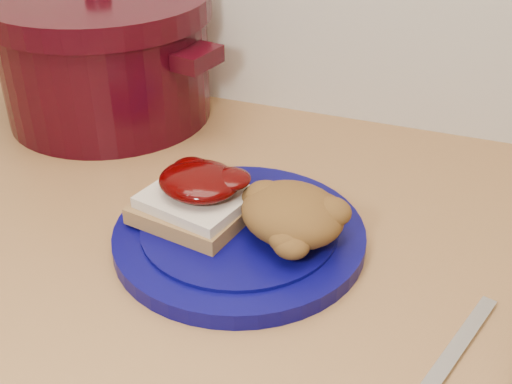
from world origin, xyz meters
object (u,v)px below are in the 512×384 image
(plate, at_px, (239,236))
(pepper_grinder, at_px, (74,65))
(butter_knife, at_px, (451,355))
(dutch_oven, at_px, (105,55))

(plate, xyz_separation_m, pepper_grinder, (-0.34, 0.23, 0.05))
(plate, bearing_deg, butter_knife, -21.35)
(butter_knife, height_order, dutch_oven, dutch_oven)
(plate, height_order, butter_knife, plate)
(butter_knife, distance_m, dutch_oven, 0.59)
(butter_knife, bearing_deg, dutch_oven, 75.77)
(dutch_oven, relative_size, pepper_grinder, 2.96)
(dutch_oven, bearing_deg, plate, -37.90)
(butter_knife, xyz_separation_m, dutch_oven, (-0.50, 0.30, 0.08))
(plate, height_order, dutch_oven, dutch_oven)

